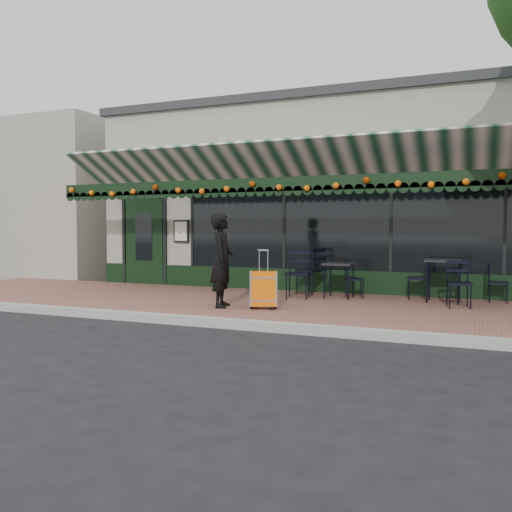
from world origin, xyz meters
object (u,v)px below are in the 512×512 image
at_px(cafe_table_a, 444,264).
at_px(chair_b_front, 298,274).
at_px(chair_a_left, 418,279).
at_px(chair_a_front, 459,284).
at_px(chair_b_right, 354,280).
at_px(woman, 222,260).
at_px(cafe_table_b, 339,267).
at_px(chair_a_right, 498,283).
at_px(chair_b_left, 311,271).
at_px(suitcase, 263,289).

relative_size(cafe_table_a, chair_b_front, 0.85).
distance_m(chair_a_left, chair_a_front, 1.21).
height_order(chair_a_front, chair_b_right, chair_a_front).
height_order(woman, cafe_table_b, woman).
bearing_deg(chair_a_front, cafe_table_a, 103.34).
distance_m(chair_a_front, chair_b_front, 3.09).
bearing_deg(chair_a_right, chair_a_left, 90.57).
distance_m(woman, chair_b_left, 2.68).
xyz_separation_m(chair_a_front, chair_b_front, (-3.09, 0.16, 0.06)).
xyz_separation_m(woman, cafe_table_b, (1.65, 2.04, -0.21)).
bearing_deg(chair_b_left, woman, 2.20).
bearing_deg(cafe_table_b, chair_a_left, 14.96).
xyz_separation_m(chair_a_left, chair_a_front, (0.80, -0.91, 0.01)).
bearing_deg(woman, chair_b_front, -43.72).
height_order(chair_a_right, chair_b_left, chair_b_left).
bearing_deg(chair_b_right, chair_b_front, 91.05).
xyz_separation_m(cafe_table_a, chair_a_left, (-0.50, 0.23, -0.33)).
distance_m(cafe_table_b, chair_a_right, 3.04).
bearing_deg(chair_b_left, chair_a_left, 111.46).
relative_size(woman, chair_a_front, 1.98).
xyz_separation_m(suitcase, cafe_table_a, (2.88, 2.16, 0.40)).
xyz_separation_m(cafe_table_a, chair_b_right, (-1.71, -0.11, -0.37)).
xyz_separation_m(cafe_table_a, chair_a_right, (0.98, 0.33, -0.37)).
xyz_separation_m(chair_a_left, chair_a_right, (1.47, 0.10, -0.04)).
height_order(cafe_table_a, chair_b_left, chair_b_left).
height_order(chair_a_front, chair_b_left, chair_b_left).
bearing_deg(woman, chair_b_right, -59.00).
bearing_deg(chair_b_left, suitcase, 19.30).
bearing_deg(chair_a_front, chair_a_right, 45.80).
distance_m(chair_a_right, chair_b_left, 3.73).
bearing_deg(chair_a_right, chair_b_right, 95.92).
bearing_deg(chair_b_front, chair_a_right, 3.05).
distance_m(woman, chair_b_front, 1.94).
relative_size(suitcase, cafe_table_a, 1.26).
bearing_deg(woman, chair_a_left, -68.45).
bearing_deg(chair_b_left, chair_b_front, 19.91).
xyz_separation_m(cafe_table_a, chair_b_left, (-2.75, 0.27, -0.24)).
distance_m(cafe_table_b, chair_b_front, 0.86).
bearing_deg(suitcase, chair_a_left, 23.29).
distance_m(suitcase, chair_b_front, 1.64).
height_order(suitcase, chair_a_right, suitcase).
distance_m(woman, chair_b_right, 2.92).
bearing_deg(chair_a_left, chair_a_right, 86.14).
bearing_deg(chair_b_right, cafe_table_b, 82.28).
distance_m(chair_a_left, chair_b_front, 2.41).
bearing_deg(chair_b_front, cafe_table_a, 0.89).
height_order(suitcase, chair_a_left, suitcase).
relative_size(chair_a_left, chair_a_front, 0.97).
xyz_separation_m(chair_a_right, chair_b_right, (-2.68, -0.44, 0.00)).
xyz_separation_m(chair_a_front, chair_b_right, (-2.01, 0.57, -0.05)).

